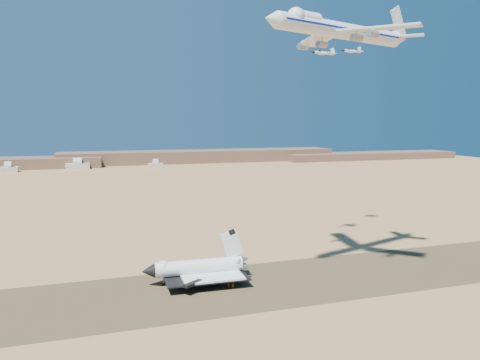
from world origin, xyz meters
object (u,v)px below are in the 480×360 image
object	(u,v)px
chase_jet_e	(324,53)
chase_jet_f	(352,51)
crew_c	(233,286)
crew_a	(233,285)
crew_b	(228,285)
shuttle	(198,269)
carrier_747	(338,30)

from	to	relation	value
chase_jet_e	chase_jet_f	distance (m)	32.36
crew_c	crew_a	bearing A→B (deg)	-99.33
crew_a	crew_c	bearing A→B (deg)	153.07
crew_b	crew_c	distance (m)	2.04
shuttle	chase_jet_f	world-z (taller)	chase_jet_f
carrier_747	chase_jet_f	bearing A→B (deg)	36.60
crew_c	chase_jet_f	distance (m)	142.10
carrier_747	chase_jet_e	distance (m)	47.96
carrier_747	chase_jet_f	size ratio (longest dim) A/B	5.34
crew_c	chase_jet_f	xyz separation A→B (m)	(84.42, 59.95, 97.33)
crew_a	chase_jet_f	world-z (taller)	chase_jet_f
crew_b	crew_c	world-z (taller)	crew_b
shuttle	chase_jet_e	xyz separation A→B (m)	(68.63, 30.79, 88.25)
crew_a	chase_jet_f	distance (m)	140.92
shuttle	crew_a	xyz separation A→B (m)	(11.35, -9.29, -4.44)
crew_b	chase_jet_f	bearing A→B (deg)	-100.53
chase_jet_e	crew_b	bearing A→B (deg)	-155.63
carrier_747	shuttle	bearing A→B (deg)	146.89
crew_a	chase_jet_e	bearing A→B (deg)	-55.87
shuttle	chase_jet_f	size ratio (longest dim) A/B	2.92
carrier_747	crew_a	size ratio (longest dim) A/B	40.03
shuttle	chase_jet_f	xyz separation A→B (m)	(94.96, 49.02, 92.84)
chase_jet_e	carrier_747	bearing A→B (deg)	-121.88
chase_jet_e	crew_c	bearing A→B (deg)	-153.99
shuttle	crew_a	bearing A→B (deg)	-37.41
chase_jet_f	crew_b	bearing A→B (deg)	-155.93
shuttle	chase_jet_e	world-z (taller)	chase_jet_e
chase_jet_e	crew_a	bearing A→B (deg)	-154.70
crew_b	chase_jet_e	world-z (taller)	chase_jet_e
crew_b	chase_jet_e	size ratio (longest dim) A/B	0.13
crew_b	carrier_747	bearing A→B (deg)	-140.88
shuttle	chase_jet_f	bearing A→B (deg)	29.21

